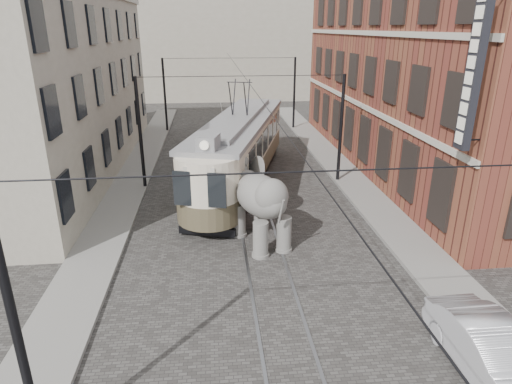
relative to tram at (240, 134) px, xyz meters
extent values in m
plane|color=#43413E|center=(0.32, -6.38, -2.82)|extent=(120.00, 120.00, 0.00)
cube|color=slate|center=(6.32, -6.38, -2.75)|extent=(2.00, 60.00, 0.15)
cube|color=slate|center=(-6.18, -6.38, -2.75)|extent=(2.00, 60.00, 0.15)
cube|color=maroon|center=(11.32, 2.62, 3.18)|extent=(8.00, 26.00, 12.00)
cube|color=gray|center=(-10.68, 3.62, 2.18)|extent=(7.00, 24.00, 10.00)
cube|color=gray|center=(0.32, 33.62, 4.18)|extent=(28.00, 10.00, 14.00)
imported|color=#A6A6AB|center=(5.21, -15.35, -2.12)|extent=(1.61, 4.32, 1.41)
camera|label=1|loc=(-1.52, -23.50, 5.48)|focal=30.79mm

